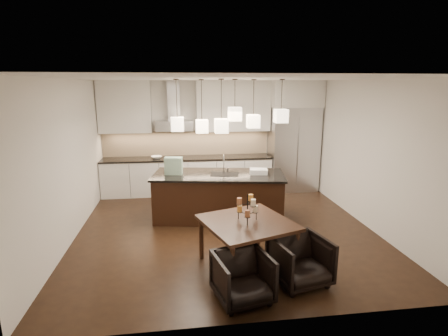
{
  "coord_description": "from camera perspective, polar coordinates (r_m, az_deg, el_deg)",
  "views": [
    {
      "loc": [
        -0.86,
        -6.2,
        2.68
      ],
      "look_at": [
        0.0,
        0.2,
        1.15
      ],
      "focal_mm": 28.0,
      "sensor_mm": 36.0,
      "label": 1
    }
  ],
  "objects": [
    {
      "name": "floor",
      "position": [
        6.81,
        0.23,
        -9.93
      ],
      "size": [
        5.5,
        5.5,
        0.02
      ],
      "primitive_type": "cube",
      "color": "black",
      "rests_on": "ground"
    },
    {
      "name": "ceiling",
      "position": [
        6.26,
        0.25,
        14.52
      ],
      "size": [
        5.5,
        5.5,
        0.02
      ],
      "primitive_type": "cube",
      "color": "white",
      "rests_on": "wall_back"
    },
    {
      "name": "wall_back",
      "position": [
        9.09,
        -2.16,
        5.24
      ],
      "size": [
        5.5,
        0.02,
        2.8
      ],
      "primitive_type": "cube",
      "color": "silver",
      "rests_on": "ground"
    },
    {
      "name": "wall_front",
      "position": [
        3.77,
        6.05,
        -6.63
      ],
      "size": [
        5.5,
        0.02,
        2.8
      ],
      "primitive_type": "cube",
      "color": "silver",
      "rests_on": "ground"
    },
    {
      "name": "wall_left",
      "position": [
        6.61,
        -24.2,
        0.97
      ],
      "size": [
        0.02,
        5.5,
        2.8
      ],
      "primitive_type": "cube",
      "color": "silver",
      "rests_on": "ground"
    },
    {
      "name": "wall_right",
      "position": [
        7.29,
        22.28,
        2.22
      ],
      "size": [
        0.02,
        5.5,
        2.8
      ],
      "primitive_type": "cube",
      "color": "silver",
      "rests_on": "ground"
    },
    {
      "name": "refrigerator",
      "position": [
        9.22,
        11.22,
        3.06
      ],
      "size": [
        1.2,
        0.72,
        2.15
      ],
      "primitive_type": "cube",
      "color": "#B7B7BA",
      "rests_on": "floor"
    },
    {
      "name": "fridge_panel",
      "position": [
        9.08,
        11.63,
        11.78
      ],
      "size": [
        1.26,
        0.72,
        0.65
      ],
      "primitive_type": "cube",
      "color": "silver",
      "rests_on": "refrigerator"
    },
    {
      "name": "lower_cabinets",
      "position": [
        8.92,
        -5.9,
        -1.28
      ],
      "size": [
        4.21,
        0.62,
        0.88
      ],
      "primitive_type": "cube",
      "color": "silver",
      "rests_on": "floor"
    },
    {
      "name": "countertop",
      "position": [
        8.81,
        -5.97,
        1.62
      ],
      "size": [
        4.21,
        0.66,
        0.04
      ],
      "primitive_type": "cube",
      "color": "black",
      "rests_on": "lower_cabinets"
    },
    {
      "name": "backsplash",
      "position": [
        9.05,
        -6.08,
        4.08
      ],
      "size": [
        4.21,
        0.02,
        0.63
      ],
      "primitive_type": "cube",
      "color": "beige",
      "rests_on": "countertop"
    },
    {
      "name": "upper_cab_left",
      "position": [
        8.87,
        -15.92,
        9.58
      ],
      "size": [
        1.25,
        0.35,
        1.25
      ],
      "primitive_type": "cube",
      "color": "silver",
      "rests_on": "wall_back"
    },
    {
      "name": "upper_cab_right",
      "position": [
        8.9,
        1.52,
        10.08
      ],
      "size": [
        1.85,
        0.35,
        1.25
      ],
      "primitive_type": "cube",
      "color": "silver",
      "rests_on": "wall_back"
    },
    {
      "name": "hood_canopy",
      "position": [
        8.73,
        -8.09,
        6.9
      ],
      "size": [
        0.9,
        0.52,
        0.24
      ],
      "primitive_type": "cube",
      "color": "#B7B7BA",
      "rests_on": "wall_back"
    },
    {
      "name": "hood_chimney",
      "position": [
        8.8,
        -8.22,
        10.86
      ],
      "size": [
        0.3,
        0.28,
        0.96
      ],
      "primitive_type": "cube",
      "color": "#B7B7BA",
      "rests_on": "hood_canopy"
    },
    {
      "name": "fruit_bowl",
      "position": [
        8.77,
        -10.96,
        1.73
      ],
      "size": [
        0.32,
        0.32,
        0.06
      ],
      "primitive_type": "imported",
      "rotation": [
        0.0,
        0.0,
        0.29
      ],
      "color": "silver",
      "rests_on": "countertop"
    },
    {
      "name": "island_body",
      "position": [
        7.19,
        -0.87,
        -4.75
      ],
      "size": [
        2.68,
        1.42,
        0.9
      ],
      "primitive_type": "cube",
      "rotation": [
        0.0,
        0.0,
        -0.17
      ],
      "color": "black",
      "rests_on": "floor"
    },
    {
      "name": "island_top",
      "position": [
        7.06,
        -0.88,
        -1.13
      ],
      "size": [
        2.77,
        1.52,
        0.04
      ],
      "primitive_type": "cube",
      "rotation": [
        0.0,
        0.0,
        -0.17
      ],
      "color": "black",
      "rests_on": "island_body"
    },
    {
      "name": "faucet",
      "position": [
        7.1,
        -0.03,
        0.73
      ],
      "size": [
        0.14,
        0.26,
        0.39
      ],
      "primitive_type": null,
      "rotation": [
        0.0,
        0.0,
        -0.17
      ],
      "color": "silver",
      "rests_on": "island_top"
    },
    {
      "name": "tote_bag",
      "position": [
        7.07,
        -8.24,
        0.36
      ],
      "size": [
        0.37,
        0.24,
        0.35
      ],
      "primitive_type": "cube",
      "rotation": [
        0.0,
        0.0,
        -0.17
      ],
      "color": "#246636",
      "rests_on": "island_top"
    },
    {
      "name": "food_container",
      "position": [
        7.08,
        5.66,
        -0.55
      ],
      "size": [
        0.38,
        0.3,
        0.1
      ],
      "primitive_type": "cube",
      "rotation": [
        0.0,
        0.0,
        -0.17
      ],
      "color": "silver",
      "rests_on": "island_top"
    },
    {
      "name": "dining_table",
      "position": [
        5.38,
        3.76,
        -12.24
      ],
      "size": [
        1.53,
        1.53,
        0.72
      ],
      "primitive_type": null,
      "rotation": [
        0.0,
        0.0,
        0.33
      ],
      "color": "black",
      "rests_on": "floor"
    },
    {
      "name": "candelabra",
      "position": [
        5.16,
        3.86,
        -6.47
      ],
      "size": [
        0.44,
        0.44,
        0.43
      ],
      "primitive_type": null,
      "rotation": [
        0.0,
        0.0,
        0.33
      ],
      "color": "black",
      "rests_on": "dining_table"
    },
    {
      "name": "candle_a",
      "position": [
        5.23,
        5.14,
        -6.66
      ],
      "size": [
        0.09,
        0.09,
        0.1
      ],
      "primitive_type": "cylinder",
      "rotation": [
        0.0,
        0.0,
        0.33
      ],
      "color": "beige",
      "rests_on": "candelabra"
    },
    {
      "name": "candle_b",
      "position": [
        5.23,
        2.57,
        -6.62
      ],
      "size": [
        0.09,
        0.09,
        0.1
      ],
      "primitive_type": "cylinder",
      "rotation": [
        0.0,
        0.0,
        0.33
      ],
      "color": "orange",
      "rests_on": "candelabra"
    },
    {
      "name": "candle_c",
      "position": [
        5.04,
        3.85,
        -7.42
      ],
      "size": [
        0.09,
        0.09,
        0.1
      ],
      "primitive_type": "cylinder",
      "rotation": [
        0.0,
        0.0,
        0.33
      ],
      "color": "brown",
      "rests_on": "candelabra"
    },
    {
      "name": "candle_d",
      "position": [
        5.24,
        4.41,
        -4.83
      ],
      "size": [
        0.09,
        0.09,
        0.1
      ],
      "primitive_type": "cylinder",
      "rotation": [
        0.0,
        0.0,
        0.33
      ],
      "color": "orange",
      "rests_on": "candelabra"
    },
    {
      "name": "candle_e",
      "position": [
        5.07,
        2.54,
        -5.42
      ],
      "size": [
        0.09,
        0.09,
        0.1
      ],
      "primitive_type": "cylinder",
      "rotation": [
        0.0,
        0.0,
        0.33
      ],
      "color": "brown",
      "rests_on": "candelabra"
    },
    {
      "name": "candle_f",
      "position": [
        5.03,
        4.79,
        -5.64
      ],
      "size": [
        0.09,
        0.09,
        0.1
      ],
      "primitive_type": "cylinder",
      "rotation": [
        0.0,
        0.0,
        0.33
      ],
      "color": "beige",
      "rests_on": "candelabra"
    },
    {
      "name": "armchair_left",
      "position": [
        4.63,
        3.07,
        -17.42
      ],
      "size": [
        0.81,
        0.82,
        0.63
      ],
      "primitive_type": "imported",
      "rotation": [
        0.0,
        0.0,
        0.23
      ],
      "color": "black",
      "rests_on": "floor"
    },
    {
      "name": "armchair_right",
      "position": [
        5.08,
        12.32,
        -14.54
      ],
      "size": [
        0.86,
        0.88,
        0.67
      ],
      "primitive_type": "imported",
      "rotation": [
        0.0,
        0.0,
        0.24
      ],
      "color": "black",
      "rests_on": "floor"
    },
    {
      "name": "pendant_a",
      "position": [
        6.75,
        -7.62,
        7.11
      ],
      "size": [
        0.24,
        0.24,
        0.26
      ],
      "primitive_type": "cube",
      "color": "#FFE8C0",
      "rests_on": "ceiling"
    },
    {
      "name": "pendant_b",
      "position": [
        7.11,
        -3.63,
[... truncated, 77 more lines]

